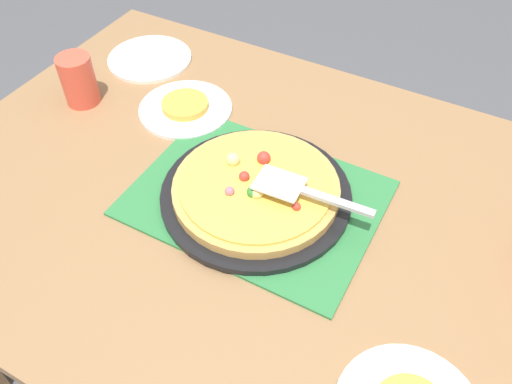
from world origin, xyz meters
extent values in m
plane|color=#4C4C51|center=(0.00, 0.00, 0.00)|extent=(8.00, 8.00, 0.00)
cube|color=olive|center=(0.00, 0.00, 0.73)|extent=(1.40, 1.00, 0.03)
cube|color=olive|center=(0.64, -0.44, 0.36)|extent=(0.07, 0.07, 0.72)
cube|color=#2D753D|center=(0.00, 0.00, 0.75)|extent=(0.48, 0.36, 0.01)
cylinder|color=black|center=(0.00, 0.00, 0.76)|extent=(0.38, 0.38, 0.01)
cylinder|color=tan|center=(0.00, 0.00, 0.78)|extent=(0.33, 0.33, 0.02)
cylinder|color=#EAB747|center=(0.00, 0.00, 0.79)|extent=(0.30, 0.30, 0.01)
sphere|color=red|center=(-0.10, 0.02, 0.80)|extent=(0.02, 0.02, 0.02)
sphere|color=#338433|center=(-0.01, 0.03, 0.80)|extent=(0.02, 0.02, 0.02)
sphere|color=#E5CC7F|center=(-0.02, 0.03, 0.80)|extent=(0.03, 0.03, 0.03)
sphere|color=#E5CC7F|center=(0.07, -0.03, 0.80)|extent=(0.03, 0.03, 0.03)
sphere|color=red|center=(0.02, -0.06, 0.80)|extent=(0.03, 0.03, 0.03)
sphere|color=red|center=(0.03, 0.00, 0.80)|extent=(0.02, 0.02, 0.02)
sphere|color=#B76675|center=(0.03, 0.05, 0.80)|extent=(0.02, 0.02, 0.02)
cylinder|color=white|center=(0.28, -0.17, 0.76)|extent=(0.22, 0.22, 0.01)
cylinder|color=white|center=(0.49, -0.30, 0.76)|extent=(0.22, 0.22, 0.01)
cylinder|color=gold|center=(0.28, -0.17, 0.77)|extent=(0.11, 0.11, 0.02)
cylinder|color=#E04C38|center=(0.52, -0.08, 0.81)|extent=(0.08, 0.08, 0.12)
cube|color=silver|center=(-0.05, 0.00, 0.82)|extent=(0.09, 0.07, 0.00)
cube|color=#B2B2B7|center=(-0.16, -0.01, 0.82)|extent=(0.14, 0.02, 0.01)
camera|label=1|loc=(-0.34, 0.62, 1.53)|focal=36.84mm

